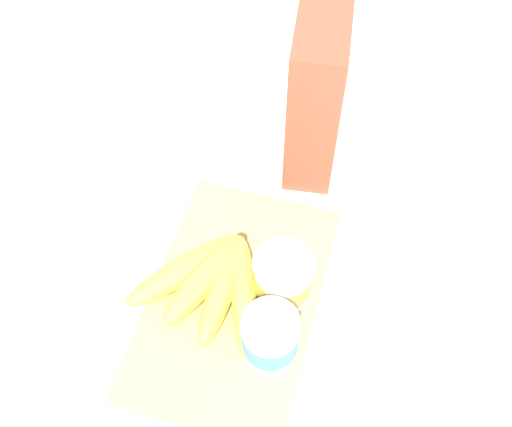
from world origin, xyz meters
TOP-DOWN VIEW (x-y plane):
  - ground_plane at (0.00, 0.00)m, footprint 2.40×2.40m
  - cutting_board at (0.00, 0.00)m, footprint 0.34×0.21m
  - cereal_box at (-0.29, 0.03)m, footprint 0.19×0.09m
  - yogurt_cup_front at (-0.03, 0.06)m, footprint 0.08×0.08m
  - yogurt_cup_back at (0.05, 0.06)m, footprint 0.07×0.07m
  - banana_bunch at (-0.01, -0.03)m, footprint 0.18×0.20m

SIDE VIEW (x-z plane):
  - ground_plane at x=0.00m, z-range 0.00..0.00m
  - cutting_board at x=0.00m, z-range 0.00..0.02m
  - banana_bunch at x=-0.01m, z-range 0.02..0.06m
  - yogurt_cup_front at x=-0.03m, z-range 0.02..0.10m
  - yogurt_cup_back at x=0.05m, z-range 0.02..0.10m
  - cereal_box at x=-0.29m, z-range 0.00..0.25m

